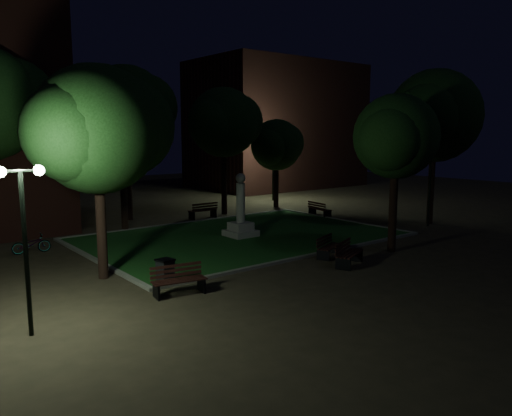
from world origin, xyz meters
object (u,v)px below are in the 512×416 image
(bench_near_right, at_px, (328,247))
(bicycle, at_px, (31,244))
(bench_near_left, at_px, (348,254))
(trash_bin, at_px, (165,272))
(bench_west_near, at_px, (179,281))
(bench_right_side, at_px, (319,210))
(bench_far_side, at_px, (203,211))
(monument, at_px, (241,219))

(bench_near_right, xyz_separation_m, bicycle, (-9.81, 8.60, 0.00))
(bench_near_left, xyz_separation_m, trash_bin, (-6.96, 2.26, 0.01))
(bench_west_near, bearing_deg, bench_right_side, 38.63)
(bench_far_side, distance_m, bicycle, 11.26)
(bench_near_left, height_order, bench_right_side, bench_near_left)
(bench_near_right, xyz_separation_m, bench_west_near, (-7.58, -0.46, 0.04))
(bench_near_right, relative_size, bench_right_side, 0.97)
(bench_far_side, distance_m, trash_bin, 13.71)
(bench_right_side, bearing_deg, bench_west_near, 125.01)
(bench_near_left, bearing_deg, monument, 68.10)
(monument, distance_m, bicycle, 9.77)
(bench_near_right, height_order, bench_far_side, bench_far_side)
(monument, xyz_separation_m, bench_near_right, (0.54, -5.56, -0.54))
(bench_far_side, bearing_deg, bench_near_left, 83.43)
(bench_far_side, xyz_separation_m, trash_bin, (-8.45, -10.79, -0.01))
(bench_near_right, relative_size, trash_bin, 1.87)
(bench_west_near, relative_size, bicycle, 1.16)
(bench_near_right, bearing_deg, bicycle, 117.94)
(monument, height_order, bench_near_right, monument)
(monument, height_order, bench_west_near, monument)
(monument, relative_size, bench_right_side, 1.81)
(monument, bearing_deg, bench_right_side, 14.76)
(bench_right_side, xyz_separation_m, trash_bin, (-14.61, -6.81, 0.02))
(bench_far_side, bearing_deg, bicycle, 15.26)
(bench_west_near, relative_size, bench_right_side, 1.05)
(bicycle, bearing_deg, bench_near_left, -131.12)
(trash_bin, bearing_deg, bicycle, 107.12)
(monument, relative_size, bench_far_side, 1.76)
(bench_near_left, bearing_deg, trash_bin, 139.26)
(bench_far_side, bearing_deg, monument, 75.13)
(bench_west_near, distance_m, bench_far_side, 14.81)
(bench_right_side, distance_m, trash_bin, 16.12)
(monument, height_order, bench_far_side, monument)
(bicycle, bearing_deg, trash_bin, -156.89)
(bicycle, bearing_deg, bench_right_side, -87.38)
(bench_right_side, bearing_deg, trash_bin, 121.46)
(monument, distance_m, trash_bin, 8.37)
(monument, bearing_deg, bench_near_left, -89.18)
(bench_near_left, bearing_deg, bicycle, 110.17)
(bench_west_near, xyz_separation_m, bench_far_side, (8.64, 12.03, 0.01))
(monument, relative_size, bicycle, 2.00)
(monument, xyz_separation_m, bench_right_side, (7.75, 2.04, -0.51))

